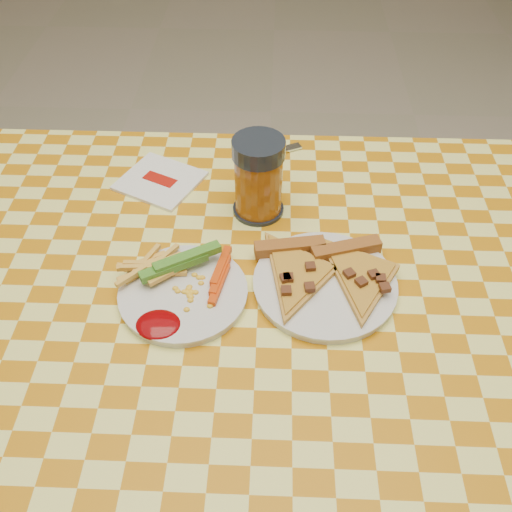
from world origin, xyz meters
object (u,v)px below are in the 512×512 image
object	(u,v)px
plate_right	(325,285)
plate_left	(183,294)
table	(258,321)
drink_glass	(258,178)

from	to	relation	value
plate_right	plate_left	bearing A→B (deg)	-172.96
table	plate_right	bearing A→B (deg)	7.13
plate_left	drink_glass	bearing A→B (deg)	62.58
plate_left	plate_right	bearing A→B (deg)	7.04
table	drink_glass	size ratio (longest dim) A/B	8.64
table	drink_glass	xyz separation A→B (m)	(-0.01, 0.20, 0.15)
plate_left	drink_glass	distance (m)	0.25
plate_left	drink_glass	size ratio (longest dim) A/B	1.32
drink_glass	plate_left	bearing A→B (deg)	-117.42
table	drink_glass	world-z (taller)	drink_glass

